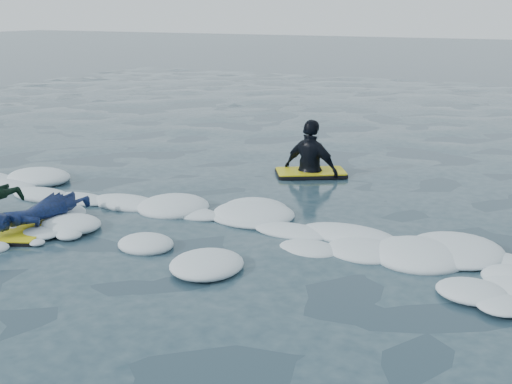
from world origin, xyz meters
TOP-DOWN VIEW (x-y plane):
  - ground at (0.00, 0.00)m, footprint 120.00×120.00m
  - foam_band at (0.00, 1.03)m, footprint 12.00×3.10m
  - prone_woman_unit at (-1.43, 0.10)m, footprint 0.92×1.65m
  - waiting_rider_unit at (0.85, 4.48)m, footprint 1.42×1.23m

SIDE VIEW (x-z plane):
  - ground at x=0.00m, z-range 0.00..0.00m
  - foam_band at x=0.00m, z-range -0.15..0.15m
  - waiting_rider_unit at x=0.85m, z-range -0.85..1.02m
  - prone_woman_unit at x=-1.43m, z-range 0.01..0.41m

